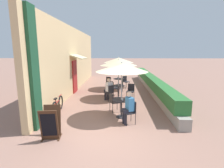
# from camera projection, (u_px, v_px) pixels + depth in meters

# --- Properties ---
(ground_plane) EXTENTS (120.00, 120.00, 0.00)m
(ground_plane) POSITION_uv_depth(u_px,v_px,m) (103.00, 137.00, 5.61)
(ground_plane) COLOR #936B5B
(cafe_facade_wall) EXTENTS (0.98, 13.64, 4.20)m
(cafe_facade_wall) POSITION_uv_depth(u_px,v_px,m) (74.00, 60.00, 11.87)
(cafe_facade_wall) COLOR #D6B784
(cafe_facade_wall) RESTS_ON ground_plane
(planter_hedge) EXTENTS (0.60, 12.64, 1.01)m
(planter_hedge) POSITION_uv_depth(u_px,v_px,m) (151.00, 83.00, 12.02)
(planter_hedge) COLOR gray
(planter_hedge) RESTS_ON ground_plane
(patio_table_near) EXTENTS (0.75, 0.75, 0.75)m
(patio_table_near) POSITION_uv_depth(u_px,v_px,m) (121.00, 105.00, 7.19)
(patio_table_near) COLOR #28282D
(patio_table_near) RESTS_ON ground_plane
(patio_umbrella_near) EXTENTS (2.08, 2.08, 2.30)m
(patio_umbrella_near) POSITION_uv_depth(u_px,v_px,m) (122.00, 67.00, 6.90)
(patio_umbrella_near) COLOR #B7B7BC
(patio_umbrella_near) RESTS_ON ground_plane
(cafe_chair_near_left) EXTENTS (0.52, 0.52, 0.87)m
(cafe_chair_near_left) POSITION_uv_depth(u_px,v_px,m) (113.00, 101.00, 7.82)
(cafe_chair_near_left) COLOR #232328
(cafe_chair_near_left) RESTS_ON ground_plane
(cafe_chair_near_right) EXTENTS (0.52, 0.52, 0.87)m
(cafe_chair_near_right) POSITION_uv_depth(u_px,v_px,m) (131.00, 110.00, 6.56)
(cafe_chair_near_right) COLOR #232328
(cafe_chair_near_right) RESTS_ON ground_plane
(seated_patron_near_right) EXTENTS (0.49, 0.45, 1.25)m
(seated_patron_near_right) POSITION_uv_depth(u_px,v_px,m) (128.00, 106.00, 6.49)
(seated_patron_near_right) COLOR #23232D
(seated_patron_near_right) RESTS_ON ground_plane
(coffee_cup_near) EXTENTS (0.07, 0.07, 0.09)m
(coffee_cup_near) POSITION_uv_depth(u_px,v_px,m) (123.00, 99.00, 7.05)
(coffee_cup_near) COLOR white
(coffee_cup_near) RESTS_ON patio_table_near
(patio_table_mid) EXTENTS (0.75, 0.75, 0.75)m
(patio_table_mid) POSITION_uv_depth(u_px,v_px,m) (118.00, 89.00, 10.08)
(patio_table_mid) COLOR #28282D
(patio_table_mid) RESTS_ON ground_plane
(patio_umbrella_mid) EXTENTS (2.08, 2.08, 2.30)m
(patio_umbrella_mid) POSITION_uv_depth(u_px,v_px,m) (119.00, 62.00, 9.79)
(patio_umbrella_mid) COLOR #B7B7BC
(patio_umbrella_mid) RESTS_ON ground_plane
(cafe_chair_mid_left) EXTENTS (0.50, 0.50, 0.87)m
(cafe_chair_mid_left) POSITION_uv_depth(u_px,v_px,m) (131.00, 90.00, 9.94)
(cafe_chair_mid_left) COLOR #232328
(cafe_chair_mid_left) RESTS_ON ground_plane
(cafe_chair_mid_right) EXTENTS (0.48, 0.48, 0.87)m
(cafe_chair_mid_right) POSITION_uv_depth(u_px,v_px,m) (114.00, 87.00, 10.76)
(cafe_chair_mid_right) COLOR #232328
(cafe_chair_mid_right) RESTS_ON ground_plane
(cafe_chair_mid_back) EXTENTS (0.57, 0.57, 0.87)m
(cafe_chair_mid_back) POSITION_uv_depth(u_px,v_px,m) (110.00, 92.00, 9.57)
(cafe_chair_mid_back) COLOR #232328
(cafe_chair_mid_back) RESTS_ON ground_plane
(seated_patron_mid_back) EXTENTS (0.51, 0.51, 1.25)m
(seated_patron_mid_back) POSITION_uv_depth(u_px,v_px,m) (109.00, 88.00, 9.62)
(seated_patron_mid_back) COLOR #23232D
(seated_patron_mid_back) RESTS_ON ground_plane
(coffee_cup_mid) EXTENTS (0.07, 0.07, 0.09)m
(coffee_cup_mid) POSITION_uv_depth(u_px,v_px,m) (118.00, 84.00, 10.16)
(coffee_cup_mid) COLOR white
(coffee_cup_mid) RESTS_ON patio_table_mid
(patio_table_far) EXTENTS (0.75, 0.75, 0.75)m
(patio_table_far) POSITION_uv_depth(u_px,v_px,m) (119.00, 82.00, 12.55)
(patio_table_far) COLOR #28282D
(patio_table_far) RESTS_ON ground_plane
(patio_umbrella_far) EXTENTS (2.08, 2.08, 2.30)m
(patio_umbrella_far) POSITION_uv_depth(u_px,v_px,m) (119.00, 60.00, 12.26)
(patio_umbrella_far) COLOR #B7B7BC
(patio_umbrella_far) RESTS_ON ground_plane
(cafe_chair_far_left) EXTENTS (0.56, 0.56, 0.87)m
(cafe_chair_far_left) POSITION_uv_depth(u_px,v_px,m) (126.00, 81.00, 13.01)
(cafe_chair_far_left) COLOR #232328
(cafe_chair_far_left) RESTS_ON ground_plane
(cafe_chair_far_right) EXTENTS (0.53, 0.53, 0.87)m
(cafe_chair_far_right) POSITION_uv_depth(u_px,v_px,m) (109.00, 81.00, 12.78)
(cafe_chair_far_right) COLOR #232328
(cafe_chair_far_right) RESTS_ON ground_plane
(cafe_chair_far_back) EXTENTS (0.44, 0.44, 0.87)m
(cafe_chair_far_back) POSITION_uv_depth(u_px,v_px,m) (121.00, 84.00, 11.86)
(cafe_chair_far_back) COLOR #232328
(cafe_chair_far_back) RESTS_ON ground_plane
(coffee_cup_far) EXTENTS (0.07, 0.07, 0.09)m
(coffee_cup_far) POSITION_uv_depth(u_px,v_px,m) (118.00, 78.00, 12.47)
(coffee_cup_far) COLOR teal
(coffee_cup_far) RESTS_ON patio_table_far
(bicycle_leaning) EXTENTS (0.17, 1.66, 0.75)m
(bicycle_leaning) POSITION_uv_depth(u_px,v_px,m) (58.00, 105.00, 7.73)
(bicycle_leaning) COLOR black
(bicycle_leaning) RESTS_ON ground_plane
(menu_board) EXTENTS (0.61, 0.69, 1.01)m
(menu_board) POSITION_uv_depth(u_px,v_px,m) (51.00, 123.00, 5.45)
(menu_board) COLOR #422819
(menu_board) RESTS_ON ground_plane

